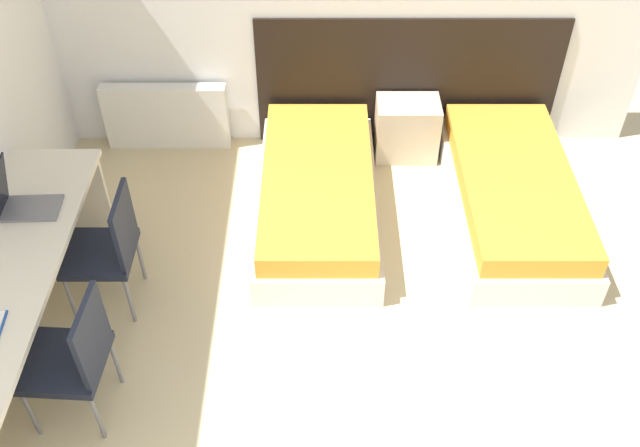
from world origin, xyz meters
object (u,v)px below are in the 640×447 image
at_px(chair_near_laptop, 108,246).
at_px(laptop, 21,201).
at_px(chair_near_notebook, 74,355).
at_px(bed_near_door, 513,195).
at_px(bed_near_window, 318,194).
at_px(nightstand, 407,129).

height_order(chair_near_laptop, laptop, laptop).
distance_m(chair_near_laptop, chair_near_notebook, 0.84).
bearing_deg(bed_near_door, bed_near_window, 180.00).
bearing_deg(nightstand, bed_near_window, -133.91).
bearing_deg(nightstand, bed_near_door, -46.09).
xyz_separation_m(chair_near_notebook, laptop, (-0.46, 0.88, 0.34)).
bearing_deg(chair_near_laptop, laptop, 174.51).
xyz_separation_m(bed_near_window, laptop, (-1.77, -0.81, 0.64)).
bearing_deg(laptop, nightstand, 29.36).
height_order(bed_near_door, chair_near_laptop, chair_near_laptop).
bearing_deg(chair_near_notebook, bed_near_window, 55.76).
bearing_deg(bed_near_door, chair_near_laptop, -162.80).
bearing_deg(bed_near_window, chair_near_notebook, -127.76).
distance_m(chair_near_notebook, laptop, 1.05).
xyz_separation_m(bed_near_window, chair_near_notebook, (-1.31, -1.69, 0.31)).
distance_m(bed_near_window, chair_near_laptop, 1.59).
bearing_deg(bed_near_door, chair_near_notebook, -148.51).
xyz_separation_m(chair_near_laptop, laptop, (-0.46, 0.05, 0.34)).
distance_m(bed_near_window, laptop, 2.05).
bearing_deg(bed_near_window, chair_near_laptop, -146.88).
height_order(chair_near_laptop, chair_near_notebook, same).
bearing_deg(bed_near_door, laptop, -165.91).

